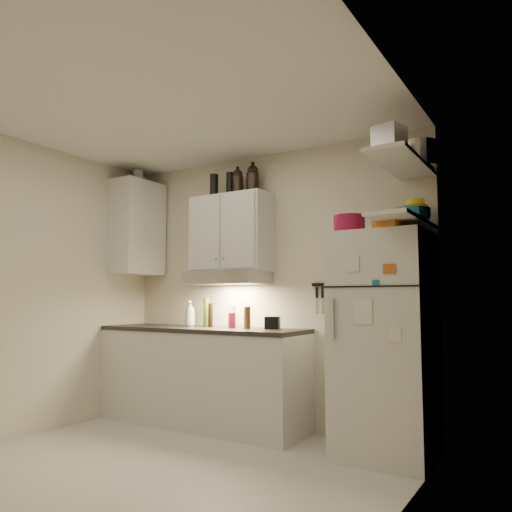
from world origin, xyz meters
The scene contains 36 objects.
floor centered at (0.00, 0.00, -0.01)m, with size 3.20×3.00×0.02m, color silver.
ceiling centered at (0.00, 0.00, 2.61)m, with size 3.20×3.00×0.02m, color white.
back_wall centered at (0.00, 1.51, 1.30)m, with size 3.20×0.02×2.60m, color beige.
left_wall centered at (-1.61, 0.00, 1.30)m, with size 0.02×3.00×2.60m, color beige.
right_wall centered at (1.61, 0.00, 1.30)m, with size 0.02×3.00×2.60m, color beige.
base_cabinet centered at (-0.55, 1.20, 0.44)m, with size 2.10×0.60×0.88m, color silver.
countertop centered at (-0.55, 1.20, 0.90)m, with size 2.10×0.62×0.04m, color #282522.
upper_cabinet centered at (-0.30, 1.33, 1.83)m, with size 0.80×0.33×0.75m, color silver.
side_cabinet centered at (-1.44, 1.20, 1.95)m, with size 0.33×0.55×1.00m, color silver.
range_hood centered at (-0.30, 1.27, 1.39)m, with size 0.76×0.46×0.12m, color silver.
fridge centered at (1.25, 1.16, 0.85)m, with size 0.70×0.68×1.70m, color silver.
shelf_hi centered at (1.45, 1.02, 2.20)m, with size 0.30×0.95×0.03m, color silver.
shelf_lo centered at (1.45, 1.02, 1.76)m, with size 0.30×0.95×0.03m, color silver.
knife_strip centered at (0.70, 1.49, 1.32)m, with size 0.42×0.02×0.03m, color black.
dutch_oven centered at (1.03, 1.03, 1.77)m, with size 0.24×0.24×0.14m, color #9C123B.
book_stack centered at (1.38, 0.93, 1.74)m, with size 0.18×0.23×0.08m, color #B55916.
spice_jar centered at (1.36, 1.10, 1.74)m, with size 0.05×0.05×0.09m, color silver.
stock_pot centered at (1.52, 1.28, 2.31)m, with size 0.28×0.28×0.20m, color silver.
tin_a centered at (1.38, 1.02, 2.30)m, with size 0.17×0.16×0.17m, color #AAAAAD.
tin_b centered at (1.43, 0.77, 2.31)m, with size 0.19×0.19×0.19m, color #AAAAAD.
bowl_teal centered at (1.46, 1.31, 1.82)m, with size 0.23×0.23×0.09m, color #16667B.
bowl_orange centered at (1.47, 1.31, 1.90)m, with size 0.19×0.19×0.06m, color #BE6E11.
bowl_yellow centered at (1.47, 1.31, 1.95)m, with size 0.15×0.15×0.05m, color yellow.
plates centered at (1.52, 0.99, 1.81)m, with size 0.27×0.27×0.07m, color #16667B.
growler_a centered at (-0.22, 1.32, 2.33)m, with size 0.11×0.11×0.26m, color black, non-canonical shape.
growler_b centered at (-0.08, 1.37, 2.34)m, with size 0.12×0.12×0.29m, color black, non-canonical shape.
thermos_a centered at (-0.32, 1.34, 2.32)m, with size 0.08×0.08×0.24m, color black.
thermos_b centered at (-0.50, 1.32, 2.32)m, with size 0.08×0.08×0.24m, color black.
side_jar centered at (-1.47, 1.24, 2.52)m, with size 0.11×0.11×0.15m, color silver.
soap_bottle centered at (-0.71, 1.22, 1.06)m, with size 0.11×0.11×0.28m, color silver.
pepper_mill centered at (-0.05, 1.24, 1.02)m, with size 0.06×0.06×0.20m, color brown.
oil_bottle centered at (-0.58, 1.31, 1.06)m, with size 0.05×0.05×0.28m, color #3D5816.
vinegar_bottle centered at (-0.49, 1.26, 1.03)m, with size 0.05×0.05×0.23m, color black.
clear_bottle centered at (-0.29, 1.35, 1.02)m, with size 0.07×0.07×0.20m, color silver.
red_jar centered at (-0.22, 1.24, 0.99)m, with size 0.07×0.07×0.14m, color #9C123B.
caddy centered at (0.18, 1.30, 0.98)m, with size 0.13×0.09×0.11m, color black.
Camera 1 is at (2.43, -2.64, 1.19)m, focal length 35.00 mm.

